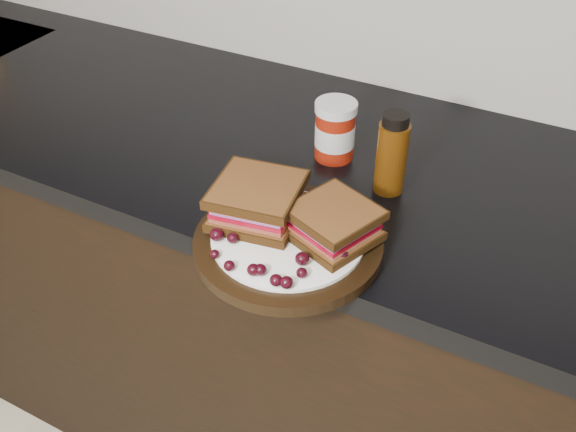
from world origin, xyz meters
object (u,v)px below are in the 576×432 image
object	(u,v)px
sandwich_left	(257,201)
oil_bottle	(392,153)
plate	(288,243)
condiment_jar	(335,130)

from	to	relation	value
sandwich_left	oil_bottle	xyz separation A→B (m)	(0.14, 0.19, 0.02)
plate	condiment_jar	world-z (taller)	condiment_jar
sandwich_left	condiment_jar	distance (m)	0.24
plate	condiment_jar	size ratio (longest dim) A/B	2.61
sandwich_left	oil_bottle	bearing A→B (deg)	44.40
oil_bottle	condiment_jar	bearing A→B (deg)	158.17
plate	condiment_jar	distance (m)	0.26
plate	oil_bottle	distance (m)	0.23
plate	condiment_jar	bearing A→B (deg)	99.35
plate	oil_bottle	xyz separation A→B (m)	(0.08, 0.21, 0.06)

